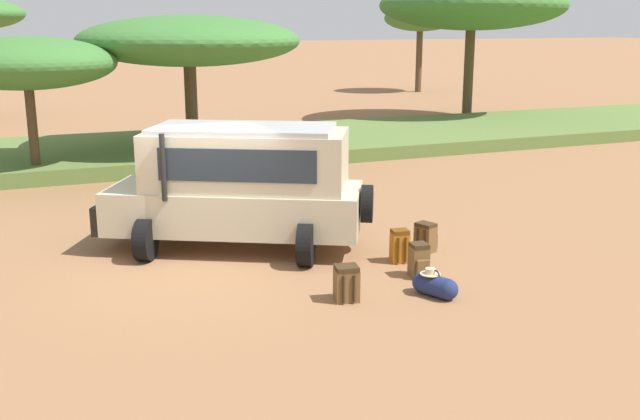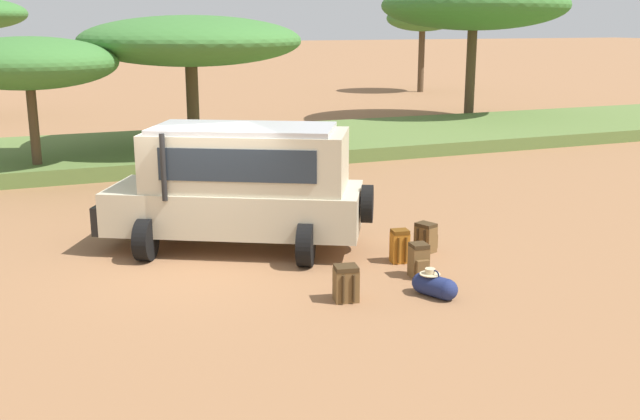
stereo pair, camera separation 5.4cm
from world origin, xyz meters
The scene contains 12 objects.
ground_plane centered at (0.00, 0.00, 0.00)m, with size 320.00×320.00×0.00m, color #936642.
grass_bank centered at (0.00, 11.67, 0.22)m, with size 120.00×7.00×0.44m.
safari_vehicle centered at (0.92, 0.67, 1.29)m, with size 5.32×4.02×2.44m.
backpack_beside_front_wheel centered at (4.20, -0.92, 0.28)m, with size 0.44×0.45×0.57m.
backpack_cluster_center centered at (3.32, -2.19, 0.30)m, with size 0.33×0.43×0.61m.
backpack_near_rear_wheel centered at (1.65, -2.76, 0.29)m, with size 0.43×0.47×0.59m.
backpack_outermost centered at (3.39, -1.33, 0.31)m, with size 0.35×0.40×0.63m.
duffel_bag_low_black_case centered at (3.07, -3.14, 0.18)m, with size 0.55×0.80×0.46m.
acacia_tree_left_mid centered at (-2.56, 9.32, 3.26)m, with size 4.89×4.49×4.00m.
acacia_tree_centre_back centered at (2.33, 10.89, 3.78)m, with size 6.97×7.62×4.59m.
acacia_tree_right_mid centered at (15.83, 15.42, 5.05)m, with size 7.92×8.42×6.13m.
acacia_tree_far_right centered at (21.29, 29.35, 4.54)m, with size 4.61×4.24×5.40m.
Camera 1 is at (-3.08, -13.11, 4.37)m, focal length 42.00 mm.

